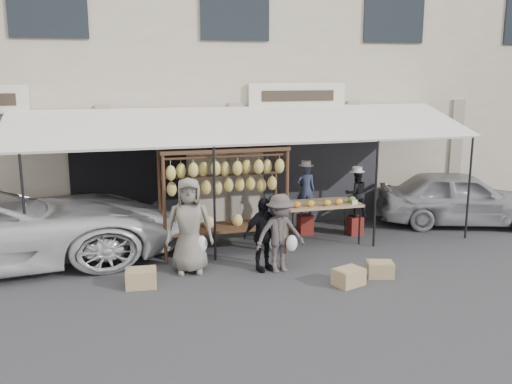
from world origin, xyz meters
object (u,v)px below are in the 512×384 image
(vendor_right, at_px, (356,193))
(customer_left, at_px, (189,226))
(customer_right, at_px, (280,233))
(banana_rack, at_px, (224,179))
(sedan, at_px, (461,198))
(produce_table, at_px, (321,205))
(customer_mid, at_px, (263,234))
(vendor_left, at_px, (306,190))
(crate_near_a, at_px, (349,277))
(crate_far, at_px, (141,278))
(crate_near_b, at_px, (380,269))

(vendor_right, height_order, customer_left, customer_left)
(vendor_right, bearing_deg, customer_right, 42.02)
(banana_rack, bearing_deg, sedan, 6.39)
(banana_rack, xyz_separation_m, produce_table, (2.21, 0.15, -0.71))
(customer_mid, height_order, sedan, customer_mid)
(vendor_right, bearing_deg, customer_mid, 36.74)
(vendor_left, relative_size, customer_mid, 0.85)
(crate_near_a, bearing_deg, customer_left, 151.29)
(customer_left, xyz_separation_m, crate_far, (-0.95, -0.52, -0.75))
(vendor_right, bearing_deg, customer_left, 24.10)
(customer_mid, relative_size, crate_near_a, 2.81)
(customer_left, bearing_deg, produce_table, 27.71)
(vendor_left, xyz_separation_m, sedan, (3.96, -0.25, -0.37))
(crate_far, bearing_deg, crate_near_b, -8.87)
(vendor_right, height_order, customer_mid, vendor_right)
(crate_near_a, bearing_deg, customer_mid, 137.23)
(vendor_left, bearing_deg, banana_rack, 31.27)
(customer_right, xyz_separation_m, crate_near_a, (0.96, -1.01, -0.60))
(customer_mid, bearing_deg, crate_near_b, -41.91)
(vendor_left, height_order, crate_far, vendor_left)
(customer_mid, distance_m, customer_right, 0.33)
(produce_table, distance_m, customer_left, 3.26)
(vendor_left, distance_m, crate_near_a, 3.43)
(banana_rack, height_order, vendor_right, banana_rack)
(vendor_right, bearing_deg, crate_far, 25.84)
(vendor_right, distance_m, customer_left, 4.36)
(customer_right, distance_m, crate_near_a, 1.52)
(vendor_right, xyz_separation_m, customer_left, (-4.10, -1.49, -0.07))
(crate_near_a, xyz_separation_m, crate_near_b, (0.74, 0.24, -0.01))
(sedan, bearing_deg, crate_near_b, 146.29)
(vendor_left, xyz_separation_m, vendor_right, (1.10, -0.37, -0.07))
(customer_mid, height_order, crate_near_b, customer_mid)
(customer_mid, xyz_separation_m, crate_near_b, (1.99, -0.92, -0.57))
(customer_mid, xyz_separation_m, sedan, (5.61, 1.87, -0.03))
(customer_right, height_order, crate_far, customer_right)
(customer_left, bearing_deg, sedan, 21.42)
(crate_near_a, distance_m, crate_near_b, 0.77)
(produce_table, xyz_separation_m, vendor_left, (-0.08, 0.78, 0.18))
(produce_table, bearing_deg, customer_mid, -142.09)
(produce_table, height_order, crate_far, produce_table)
(vendor_left, height_order, customer_left, customer_left)
(customer_mid, bearing_deg, customer_right, -44.87)
(banana_rack, xyz_separation_m, customer_mid, (0.49, -1.19, -0.87))
(banana_rack, distance_m, customer_mid, 1.55)
(banana_rack, relative_size, sedan, 0.66)
(produce_table, bearing_deg, crate_near_a, -100.65)
(crate_far, relative_size, sedan, 0.13)
(banana_rack, bearing_deg, vendor_right, 9.91)
(banana_rack, height_order, customer_right, banana_rack)
(sedan, bearing_deg, produce_table, 116.35)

